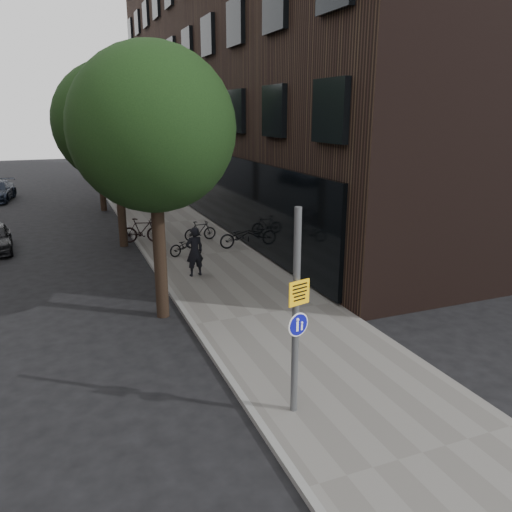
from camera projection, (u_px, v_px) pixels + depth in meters
ground at (316, 371)px, 11.44m from camera, size 120.00×120.00×0.00m
sidewalk at (205, 255)px, 20.43m from camera, size 4.50×60.00×0.12m
curb_edge at (150, 261)px, 19.63m from camera, size 0.15×60.00×0.13m
building_right_dark_brick at (274, 58)px, 31.59m from camera, size 12.00×40.00×18.00m
street_tree_near at (155, 136)px, 13.26m from camera, size 4.40×4.40×7.50m
street_tree_mid at (116, 127)px, 20.84m from camera, size 5.00×5.00×7.80m
street_tree_far at (98, 123)px, 28.87m from camera, size 5.00×5.00×7.80m
signpost at (296, 313)px, 9.18m from camera, size 0.46×0.14×4.02m
pedestrian at (195, 252)px, 17.51m from camera, size 0.70×0.51×1.76m
parked_bike_facade_near at (241, 236)px, 21.33m from camera, size 1.93×0.73×1.00m
parked_bike_facade_far at (200, 231)px, 22.50m from camera, size 1.51×0.53×0.89m
parked_bike_curb_near at (186, 245)px, 20.21m from camera, size 1.60×0.98×0.80m
parked_bike_curb_far at (142, 230)px, 22.08m from camera, size 1.90×1.04×1.10m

